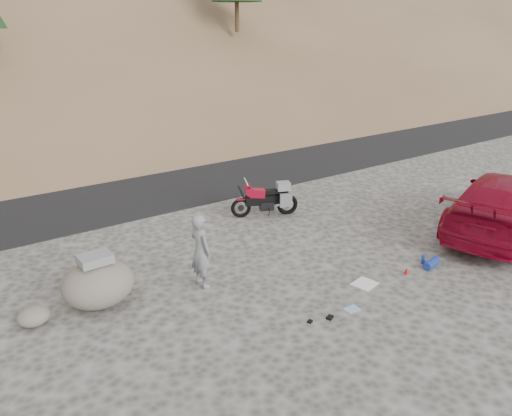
{
  "coord_description": "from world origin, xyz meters",
  "views": [
    {
      "loc": [
        -6.8,
        -7.84,
        5.57
      ],
      "look_at": [
        0.18,
        2.14,
        1.0
      ],
      "focal_mm": 35.0,
      "sensor_mm": 36.0,
      "label": 1
    }
  ],
  "objects_px": {
    "man": "(202,285)",
    "red_car": "(500,231)",
    "motorcycle": "(268,199)",
    "boulder": "(98,283)"
  },
  "relations": [
    {
      "from": "red_car",
      "to": "boulder",
      "type": "relative_size",
      "value": 3.33
    },
    {
      "from": "man",
      "to": "red_car",
      "type": "relative_size",
      "value": 0.3
    },
    {
      "from": "motorcycle",
      "to": "red_car",
      "type": "bearing_deg",
      "value": -22.51
    },
    {
      "from": "man",
      "to": "boulder",
      "type": "bearing_deg",
      "value": 71.86
    },
    {
      "from": "red_car",
      "to": "motorcycle",
      "type": "bearing_deg",
      "value": 27.4
    },
    {
      "from": "motorcycle",
      "to": "boulder",
      "type": "xyz_separation_m",
      "value": [
        -5.9,
        -2.12,
        -0.02
      ]
    },
    {
      "from": "motorcycle",
      "to": "man",
      "type": "bearing_deg",
      "value": -122.19
    },
    {
      "from": "motorcycle",
      "to": "red_car",
      "type": "height_order",
      "value": "motorcycle"
    },
    {
      "from": "boulder",
      "to": "man",
      "type": "bearing_deg",
      "value": -12.84
    },
    {
      "from": "man",
      "to": "motorcycle",
      "type": "bearing_deg",
      "value": -60.45
    }
  ]
}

